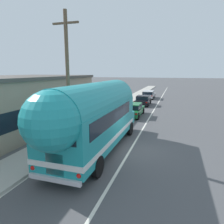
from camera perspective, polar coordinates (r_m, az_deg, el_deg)
The scene contains 8 objects.
ground_plane at distance 12.63m, azimuth 5.16°, elevation -10.68°, with size 300.00×300.00×0.00m, color #4C4C4F.
lane_markings at distance 24.28m, azimuth 7.26°, elevation 0.05°, with size 3.88×80.00×0.01m.
sidewalk_slab at distance 23.16m, azimuth -1.48°, elevation -0.23°, with size 2.39×90.00×0.15m, color #ADA89E.
utility_pole at distance 13.75m, azimuth -12.38°, elevation 9.83°, with size 1.80×0.24×8.50m.
painted_bus at distance 11.37m, azimuth -5.29°, elevation -1.00°, with size 2.66×11.09×4.12m.
car_lead at distance 21.90m, azimuth 5.82°, elevation 0.81°, with size 2.03×4.59×1.37m.
car_second at distance 29.23m, azimuth 8.72°, elevation 3.36°, with size 1.97×4.28×1.37m.
car_third at distance 36.65m, azimuth 10.29°, elevation 5.01°, with size 1.99×4.43×1.37m.
Camera 1 is at (2.44, -11.45, 4.73)m, focal length 32.40 mm.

